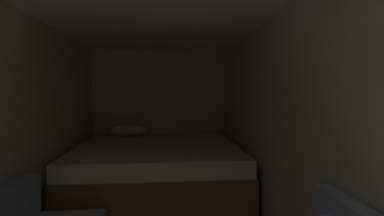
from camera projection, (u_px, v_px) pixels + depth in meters
The scene contains 5 objects.
wall_back at pixel (160, 111), 4.99m from camera, with size 2.38×0.05×2.12m, color beige.
wall_left at pixel (5, 135), 2.29m from camera, with size 0.05×5.17×2.12m, color beige.
wall_right at pixel (287, 131), 2.50m from camera, with size 0.05×5.17×2.12m, color beige.
ceiling_slab at pixel (151, 1), 2.33m from camera, with size 2.38×5.17×0.05m, color white.
bed at pixel (158, 169), 3.94m from camera, with size 2.16×2.07×0.86m.
Camera 1 is at (0.12, -0.26, 1.41)m, focal length 26.80 mm.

